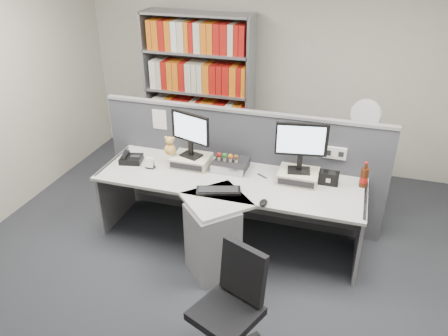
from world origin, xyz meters
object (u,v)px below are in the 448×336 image
(monitor_left, at_px, (190,131))
(shelving_unit, at_px, (199,94))
(desktop_pc, at_px, (231,165))
(desk_phone, at_px, (131,159))
(desk, at_px, (222,213))
(mouse, at_px, (263,203))
(speaker, at_px, (329,178))
(office_chair, at_px, (232,303))
(desk_calendar, at_px, (150,164))
(keyboard, at_px, (218,190))
(desk_fan, at_px, (365,118))
(cola_bottle, at_px, (364,177))
(filing_cabinet, at_px, (356,174))
(monitor_right, at_px, (301,143))

(monitor_left, bearing_deg, shelving_unit, 106.94)
(desktop_pc, distance_m, desk_phone, 1.05)
(desk, height_order, mouse, mouse)
(desk, bearing_deg, speaker, 23.62)
(desk_phone, height_order, office_chair, office_chair)
(desk_calendar, bearing_deg, desktop_pc, 16.12)
(keyboard, bearing_deg, desk_calendar, 163.34)
(monitor_left, distance_m, desk_fan, 1.94)
(desk, height_order, desk_phone, desk_phone)
(speaker, relative_size, cola_bottle, 0.74)
(desk, xyz_separation_m, keyboard, (-0.02, -0.05, 0.28))
(monitor_left, bearing_deg, keyboard, -44.94)
(keyboard, distance_m, desk_calendar, 0.84)
(cola_bottle, distance_m, filing_cabinet, 1.06)
(filing_cabinet, xyz_separation_m, office_chair, (-0.78, -2.51, 0.13))
(cola_bottle, height_order, shelving_unit, shelving_unit)
(keyboard, relative_size, mouse, 3.86)
(monitor_right, relative_size, desk_calendar, 4.40)
(desk, xyz_separation_m, mouse, (0.42, -0.14, 0.29))
(desk_calendar, relative_size, filing_cabinet, 0.16)
(desk_calendar, distance_m, cola_bottle, 2.09)
(desk_fan, bearing_deg, cola_bottle, -87.18)
(keyboard, relative_size, desk_fan, 0.78)
(shelving_unit, height_order, desk_fan, shelving_unit)
(keyboard, xyz_separation_m, cola_bottle, (1.27, 0.50, 0.08))
(desk_phone, distance_m, cola_bottle, 2.34)
(shelving_unit, distance_m, desk_fan, 2.15)
(monitor_right, bearing_deg, desk, -149.28)
(office_chair, bearing_deg, desk_phone, 137.66)
(filing_cabinet, bearing_deg, speaker, -105.21)
(mouse, relative_size, shelving_unit, 0.06)
(speaker, distance_m, cola_bottle, 0.32)
(monitor_right, xyz_separation_m, keyboard, (-0.67, -0.43, -0.38))
(mouse, xyz_separation_m, speaker, (0.51, 0.55, 0.04))
(desktop_pc, xyz_separation_m, desk_phone, (-1.04, -0.16, -0.01))
(desk_calendar, bearing_deg, cola_bottle, 7.11)
(keyboard, height_order, desk_phone, desk_phone)
(desk_fan, bearing_deg, desk, -130.61)
(mouse, relative_size, cola_bottle, 0.44)
(mouse, height_order, cola_bottle, cola_bottle)
(desk_phone, distance_m, filing_cabinet, 2.58)
(desktop_pc, bearing_deg, keyboard, -87.52)
(desk, bearing_deg, shelving_unit, 115.96)
(keyboard, relative_size, desk_calendar, 3.90)
(desktop_pc, relative_size, desk_fan, 0.60)
(desk_calendar, height_order, filing_cabinet, desk_calendar)
(mouse, height_order, desk_phone, desk_phone)
(keyboard, xyz_separation_m, desk_calendar, (-0.81, 0.24, 0.04))
(desktop_pc, xyz_separation_m, office_chair, (0.47, -1.53, -0.29))
(desk, distance_m, desk_calendar, 0.91)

